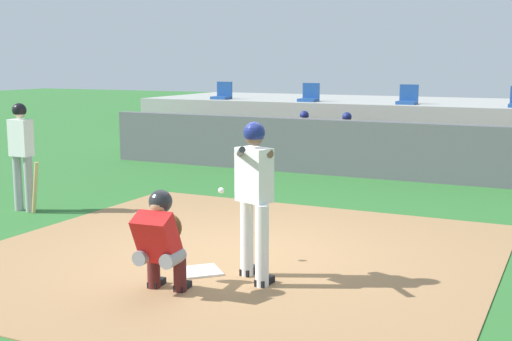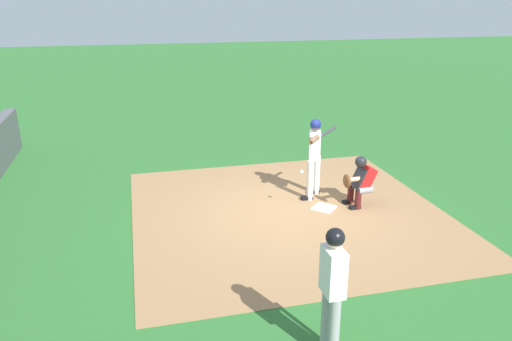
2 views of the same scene
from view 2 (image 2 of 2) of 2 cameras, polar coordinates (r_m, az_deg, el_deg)
ground_plane at (r=10.48m, az=3.73°, el=-4.85°), size 80.00×80.00×0.00m
dirt_infield at (r=10.48m, az=3.73°, el=-4.82°), size 6.40×6.40×0.01m
home_plate at (r=10.72m, az=7.82°, el=-4.27°), size 0.62×0.62×0.02m
batter_at_plate at (r=10.97m, az=6.75°, el=1.98°), size 0.59×0.86×1.80m
catcher_crouched at (r=10.78m, az=11.83°, el=-1.02°), size 0.51×1.68×1.13m
on_deck_batter at (r=6.18m, az=8.78°, el=-12.96°), size 0.58×0.23×1.79m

